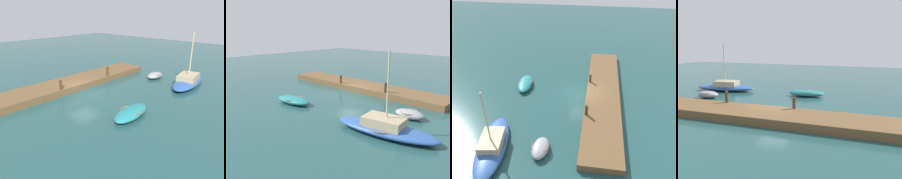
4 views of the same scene
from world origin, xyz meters
TOP-DOWN VIEW (x-y plane):
  - ground_plane at (0.00, 0.00)m, footprint 84.00×84.00m
  - dock_platform at (0.00, -2.17)m, footprint 20.22×3.49m
  - dinghy_grey at (-8.62, 2.64)m, footprint 2.37×1.43m
  - rowboat_teal at (0.96, 6.71)m, footprint 3.94×2.05m
  - sailboat_blue at (-8.99, 6.50)m, footprint 7.34×3.35m
  - mooring_post_west at (-4.10, -0.68)m, footprint 0.27×0.27m
  - mooring_post_mid_west at (2.04, -0.68)m, footprint 0.26×0.26m

SIDE VIEW (x-z plane):
  - ground_plane at x=0.00m, z-range 0.00..0.00m
  - dock_platform at x=0.00m, z-range 0.00..0.62m
  - rowboat_teal at x=0.96m, z-range 0.01..0.67m
  - dinghy_grey at x=-8.62m, z-range 0.01..0.70m
  - sailboat_blue at x=-8.99m, z-range -2.28..3.24m
  - mooring_post_mid_west at x=2.04m, z-range 0.62..1.52m
  - mooring_post_west at x=-4.10m, z-range 0.62..1.62m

